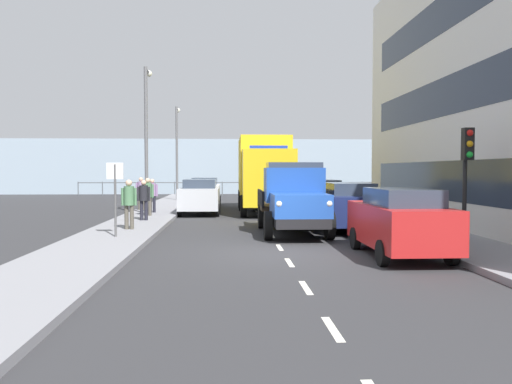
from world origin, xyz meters
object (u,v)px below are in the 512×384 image
Objects in this scene: car_black_kerbside_2 at (320,197)px; pedestrian_couple_a at (144,197)px; car_white_oppositeside_1 at (205,192)px; car_red_kerbside_near at (400,221)px; car_navy_kerbside_1 at (347,205)px; street_sign at (115,186)px; lamp_post_promenade at (147,127)px; pedestrian_with_bag at (129,200)px; truck_vintage_blue at (294,200)px; car_silver_oppositeside_0 at (200,196)px; traffic_light_near at (467,159)px; lamp_post_far at (177,144)px; pedestrian_couple_b at (148,193)px; pedestrian_near_railing at (141,191)px; lorry_cargo_yellow at (264,172)px; pedestrian_strolling at (152,193)px.

pedestrian_couple_a is at bearing 21.68° from car_black_kerbside_2.
car_white_oppositeside_1 is at bearing -47.89° from car_black_kerbside_2.
car_navy_kerbside_1 is at bearing -90.00° from car_red_kerbside_near.
lamp_post_promenade is at bearing -87.48° from street_sign.
pedestrian_with_bag is at bearing -90.92° from street_sign.
truck_vintage_blue is at bearing 146.80° from pedestrian_couple_a.
car_silver_oppositeside_0 is at bearing -65.69° from truck_vintage_blue.
pedestrian_with_bag is at bearing 38.85° from car_black_kerbside_2.
traffic_light_near is at bearing 116.58° from car_white_oppositeside_1.
car_black_kerbside_2 is at bearing 124.88° from lamp_post_far.
car_black_kerbside_2 is at bearing -76.42° from traffic_light_near.
pedestrian_couple_b reaches higher than car_black_kerbside_2.
car_navy_kerbside_1 is 1.38× the size of traffic_light_near.
lamp_post_far is (5.72, -17.94, 2.75)m from truck_vintage_blue.
car_navy_kerbside_1 is 2.63× the size of pedestrian_couple_b.
truck_vintage_blue is at bearing 126.18° from pedestrian_near_railing.
lorry_cargo_yellow reaches higher than pedestrian_couple_b.
lorry_cargo_yellow is 3.65m from car_black_kerbside_2.
pedestrian_near_railing is (0.87, -3.31, -0.01)m from pedestrian_couple_b.
car_silver_oppositeside_0 is 2.37× the size of pedestrian_near_railing.
street_sign is at bearing 89.08° from pedestrian_with_bag.
truck_vintage_blue is 1.41× the size of car_red_kerbside_near.
lorry_cargo_yellow is 5.82m from pedestrian_strolling.
lamp_post_far is at bearing -78.03° from car_silver_oppositeside_0.
car_black_kerbside_2 is 7.98m from pedestrian_strolling.
lamp_post_promenade is 1.07× the size of lamp_post_far.
lamp_post_promenade is at bearing 77.14° from pedestrian_strolling.
pedestrian_with_bag reaches higher than pedestrian_strolling.
lorry_cargo_yellow is 8.40m from car_navy_kerbside_1.
pedestrian_couple_b is at bearing 92.09° from pedestrian_strolling.
car_red_kerbside_near is at bearing 90.00° from car_black_kerbside_2.
truck_vintage_blue is 1.30× the size of car_black_kerbside_2.
car_white_oppositeside_1 is (5.70, -17.55, 0.00)m from car_red_kerbside_near.
pedestrian_near_railing is (1.04, -5.43, 0.02)m from pedestrian_couple_a.
pedestrian_near_railing is (0.81, -1.62, 0.03)m from pedestrian_strolling.
lamp_post_promenade is at bearing -43.66° from traffic_light_near.
lamp_post_far reaches higher than pedestrian_couple_a.
car_white_oppositeside_1 is 7.58m from pedestrian_couple_b.
lorry_cargo_yellow is 2.56× the size of traffic_light_near.
pedestrian_with_bag reaches higher than pedestrian_couple_a.
traffic_light_near is at bearing 134.27° from pedestrian_strolling.
truck_vintage_blue is 8.77m from car_silver_oppositeside_0.
truck_vintage_blue is at bearing 135.00° from pedestrian_couple_b.
street_sign is at bearing 46.49° from car_black_kerbside_2.
pedestrian_near_railing is at bearing -53.82° from truck_vintage_blue.
pedestrian_strolling is 0.97× the size of pedestrian_near_railing.
street_sign is at bearing -22.04° from car_red_kerbside_near.
lamp_post_promenade is at bearing 25.05° from car_silver_oppositeside_0.
traffic_light_near is at bearing 145.27° from truck_vintage_blue.
lorry_cargo_yellow reaches higher than car_silver_oppositeside_0.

